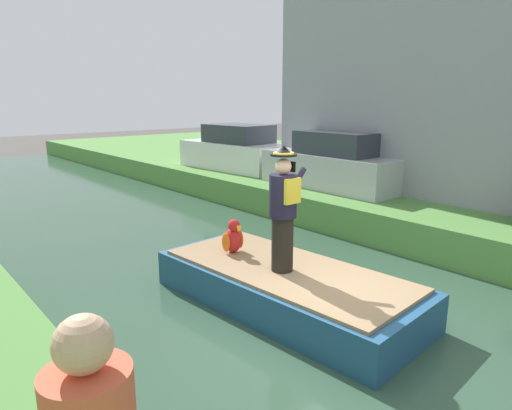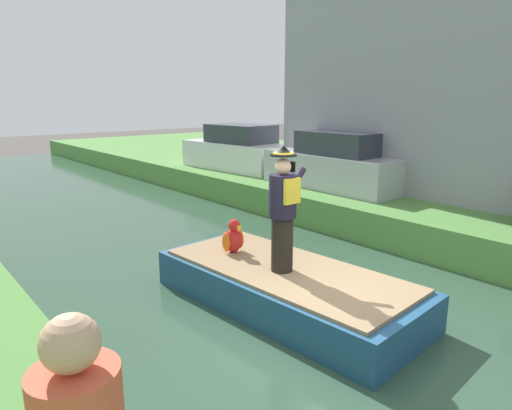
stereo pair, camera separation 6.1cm
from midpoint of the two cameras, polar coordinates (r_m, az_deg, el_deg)
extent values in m
plane|color=#4C4742|center=(6.63, 10.06, -15.83)|extent=(80.00, 80.00, 0.00)
cube|color=#33513D|center=(6.61, 10.08, -15.45)|extent=(6.63, 48.00, 0.10)
cube|color=#23517A|center=(7.06, 4.00, -10.36)|extent=(2.11, 4.32, 0.56)
cube|color=#997A56|center=(6.94, 4.04, -8.05)|extent=(1.94, 3.98, 0.05)
cylinder|color=black|center=(6.69, 3.55, -4.90)|extent=(0.32, 0.32, 0.82)
cylinder|color=black|center=(6.51, 3.64, 1.14)|extent=(0.40, 0.40, 0.62)
cube|color=gold|center=(6.35, 4.84, 1.74)|extent=(0.28, 0.06, 0.36)
sphere|color=#DBA884|center=(6.43, 3.70, 4.84)|extent=(0.23, 0.23, 0.23)
cylinder|color=black|center=(6.41, 3.72, 6.30)|extent=(0.38, 0.38, 0.03)
cone|color=black|center=(6.40, 3.73, 6.92)|extent=(0.26, 0.26, 0.12)
cylinder|color=gold|center=(6.41, 3.72, 6.52)|extent=(0.29, 0.29, 0.02)
cylinder|color=black|center=(6.59, 5.29, 2.87)|extent=(0.38, 0.09, 0.43)
cube|color=black|center=(6.48, 4.90, 4.79)|extent=(0.03, 0.08, 0.15)
ellipsoid|color=red|center=(7.54, -2.69, -4.46)|extent=(0.26, 0.32, 0.40)
sphere|color=red|center=(7.43, -2.52, -2.55)|extent=(0.20, 0.20, 0.20)
cone|color=yellow|center=(7.36, -2.04, -2.79)|extent=(0.09, 0.09, 0.09)
ellipsoid|color=orange|center=(7.46, -3.54, -4.67)|extent=(0.08, 0.20, 0.32)
ellipsoid|color=orange|center=(7.62, -1.85, -4.26)|extent=(0.08, 0.20, 0.32)
cube|color=#B7B7BC|center=(12.58, 10.05, 4.34)|extent=(1.75, 4.02, 0.90)
cube|color=#2D333D|center=(12.36, 10.91, 7.65)|extent=(1.47, 2.22, 0.60)
cube|color=white|center=(15.70, -2.27, 6.27)|extent=(2.01, 4.12, 0.90)
cube|color=#2D333D|center=(15.47, -1.83, 8.96)|extent=(1.62, 2.31, 0.60)
sphere|color=#DBA884|center=(1.83, -21.35, -15.84)|extent=(0.22, 0.22, 0.22)
camera|label=1|loc=(0.03, -89.75, 0.06)|focal=31.88mm
camera|label=2|loc=(0.03, 90.25, -0.06)|focal=31.88mm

